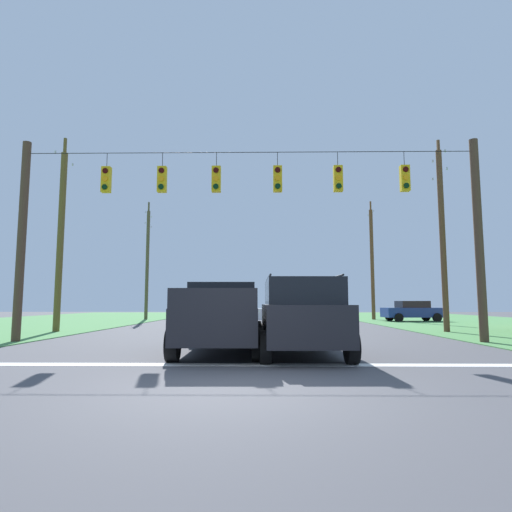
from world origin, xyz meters
TOP-DOWN VIEW (x-y plane):
  - ground_plane at (0.00, 0.00)m, footprint 120.00×120.00m
  - stop_bar_stripe at (0.00, 2.91)m, footprint 14.54×0.45m
  - lane_dash_0 at (0.00, 8.91)m, footprint 2.50×0.15m
  - lane_dash_1 at (0.00, 15.98)m, footprint 2.50×0.15m
  - lane_dash_2 at (0.00, 21.71)m, footprint 2.50×0.15m
  - lane_dash_3 at (0.00, 31.71)m, footprint 2.50×0.15m
  - lane_dash_4 at (0.00, 39.64)m, footprint 2.50×0.15m
  - overhead_signal_span at (-0.01, 8.35)m, footprint 16.67×0.31m
  - pickup_truck at (-0.67, 5.31)m, footprint 2.37×5.44m
  - suv_black at (1.48, 4.62)m, footprint 2.30×4.84m
  - distant_car_crossing_white at (-1.69, 20.70)m, footprint 4.32×2.05m
  - distant_car_oncoming at (11.61, 25.55)m, footprint 4.42×2.27m
  - utility_pole_mid_right at (9.13, 13.72)m, footprint 0.27×1.78m
  - utility_pole_far_right at (9.57, 28.83)m, footprint 0.30×1.88m
  - utility_pole_mid_left at (-9.29, 13.58)m, footprint 0.31×1.93m
  - utility_pole_far_left at (-9.15, 28.79)m, footprint 0.28×1.98m

SIDE VIEW (x-z plane):
  - ground_plane at x=0.00m, z-range 0.00..0.00m
  - stop_bar_stripe at x=0.00m, z-range 0.00..0.01m
  - lane_dash_0 at x=0.00m, z-range 0.00..0.01m
  - lane_dash_1 at x=0.00m, z-range 0.00..0.01m
  - lane_dash_2 at x=0.00m, z-range 0.00..0.01m
  - lane_dash_3 at x=0.00m, z-range 0.00..0.01m
  - lane_dash_4 at x=0.00m, z-range 0.00..0.01m
  - distant_car_crossing_white at x=-1.69m, z-range 0.03..1.55m
  - distant_car_oncoming at x=11.61m, z-range 0.03..1.55m
  - pickup_truck at x=-0.67m, z-range -0.01..1.94m
  - suv_black at x=1.48m, z-range 0.03..2.09m
  - overhead_signal_span at x=-0.01m, z-range 0.59..7.88m
  - utility_pole_mid_left at x=-9.29m, z-range -0.22..9.28m
  - utility_pole_mid_right at x=9.13m, z-range 0.03..9.38m
  - utility_pole_far_right at x=9.57m, z-range -0.19..9.68m
  - utility_pole_far_left at x=-9.15m, z-range -0.04..9.82m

